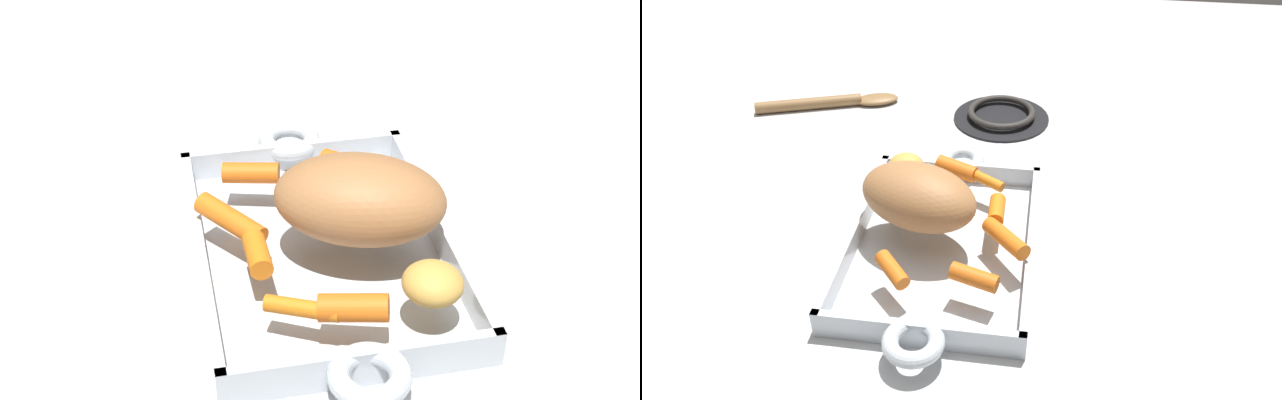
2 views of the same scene
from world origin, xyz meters
TOP-DOWN VIEW (x-y plane):
  - ground_plane at (0.00, 0.00)m, footprint 2.04×2.04m
  - roasting_dish at (0.00, 0.00)m, footprint 0.40×0.22m
  - pork_roast at (0.01, 0.03)m, footprint 0.14×0.17m
  - baby_carrot_long at (0.12, 0.00)m, footprint 0.04×0.06m
  - baby_carrot_northeast at (-0.02, -0.08)m, footprint 0.07×0.06m
  - baby_carrot_short at (-0.09, -0.05)m, footprint 0.03×0.06m
  - baby_carrot_center_left at (-0.09, 0.04)m, footprint 0.05×0.05m
  - baby_carrot_southeast at (0.03, -0.06)m, footprint 0.05×0.02m
  - baby_carrot_northwest at (0.10, -0.04)m, footprint 0.04×0.06m
  - potato_whole at (0.11, 0.07)m, footprint 0.07×0.07m
  - stove_burner_rear at (0.35, -0.04)m, footprint 0.16×0.16m
  - serving_spoon at (0.35, 0.25)m, footprint 0.11×0.24m

SIDE VIEW (x-z plane):
  - ground_plane at x=0.00m, z-range 0.00..0.00m
  - stove_burner_rear at x=0.35m, z-range 0.00..0.02m
  - serving_spoon at x=0.35m, z-range 0.00..0.02m
  - roasting_dish at x=0.00m, z-range -0.01..0.03m
  - baby_carrot_northwest at x=0.10m, z-range 0.03..0.05m
  - baby_carrot_center_left at x=-0.09m, z-range 0.03..0.05m
  - baby_carrot_short at x=-0.09m, z-range 0.03..0.06m
  - baby_carrot_southeast at x=0.03m, z-range 0.03..0.05m
  - baby_carrot_northeast at x=-0.02m, z-range 0.03..0.06m
  - baby_carrot_long at x=0.12m, z-range 0.03..0.06m
  - potato_whole at x=0.11m, z-range 0.03..0.07m
  - pork_roast at x=0.01m, z-range 0.03..0.11m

